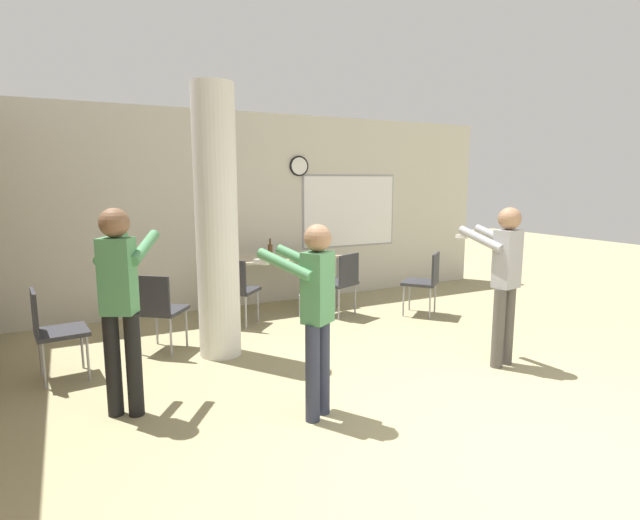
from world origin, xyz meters
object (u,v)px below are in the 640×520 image
bottle_on_table (270,251)px  person_playing_front (315,306)px  folding_table (282,260)px  chair_table_left (236,287)px  person_playing_side (504,274)px  chair_table_right (341,279)px  chair_near_pillar (159,307)px  chair_by_left_wall (53,327)px  person_watching_back (120,296)px  chair_mid_room (425,279)px

bottle_on_table → person_playing_front: person_playing_front is taller
folding_table → chair_table_left: 1.05m
folding_table → person_playing_side: size_ratio=1.06×
bottle_on_table → chair_table_right: bearing=-40.2°
chair_table_right → person_playing_side: 2.41m
person_playing_side → chair_near_pillar: bearing=147.2°
bottle_on_table → folding_table: bearing=26.6°
chair_by_left_wall → chair_table_right: size_ratio=1.00×
chair_by_left_wall → person_playing_side: size_ratio=0.55×
chair_table_right → person_watching_back: 3.44m
bottle_on_table → chair_table_right: 1.07m
bottle_on_table → chair_table_right: size_ratio=0.33×
chair_table_right → bottle_on_table: bearing=139.8°
chair_mid_room → person_playing_side: size_ratio=0.55×
folding_table → chair_table_right: bearing=-54.3°
chair_by_left_wall → person_playing_front: size_ratio=0.57×
person_watching_back → person_playing_front: person_watching_back is taller
chair_table_left → person_playing_front: (-0.21, -2.66, 0.39)m
folding_table → chair_mid_room: (1.60, -1.24, -0.19)m
folding_table → bottle_on_table: 0.30m
folding_table → person_playing_side: person_playing_side is taller
person_playing_front → chair_table_right: bearing=56.6°
person_playing_side → person_playing_front: bearing=-176.1°
bottle_on_table → person_watching_back: bearing=-132.3°
chair_table_right → chair_near_pillar: bearing=-170.9°
bottle_on_table → person_playing_front: 3.22m
person_playing_side → person_watching_back: bearing=170.6°
person_playing_side → person_watching_back: size_ratio=0.97×
bottle_on_table → person_watching_back: size_ratio=0.17×
chair_mid_room → person_playing_side: bearing=-105.9°
chair_mid_room → person_playing_front: size_ratio=0.57×
person_playing_front → chair_table_left: bearing=85.5°
folding_table → person_watching_back: bearing=-133.8°
chair_mid_room → person_watching_back: 4.21m
folding_table → chair_by_left_wall: (-2.90, -1.48, -0.19)m
bottle_on_table → chair_table_left: bearing=-145.0°
chair_mid_room → chair_by_left_wall: same height
chair_mid_room → chair_table_left: size_ratio=1.00×
chair_table_left → person_watching_back: 2.50m
bottle_on_table → person_playing_side: person_playing_side is taller
folding_table → chair_near_pillar: chair_near_pillar is taller
chair_by_left_wall → chair_table_right: same height
folding_table → bottle_on_table: bearing=-153.4°
chair_table_left → folding_table: bearing=33.0°
chair_by_left_wall → folding_table: bearing=26.9°
bottle_on_table → person_watching_back: 3.23m
bottle_on_table → person_playing_side: size_ratio=0.18×
folding_table → chair_table_left: chair_table_left is taller
chair_by_left_wall → person_watching_back: bearing=-63.4°
bottle_on_table → chair_table_right: (0.77, -0.65, -0.36)m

